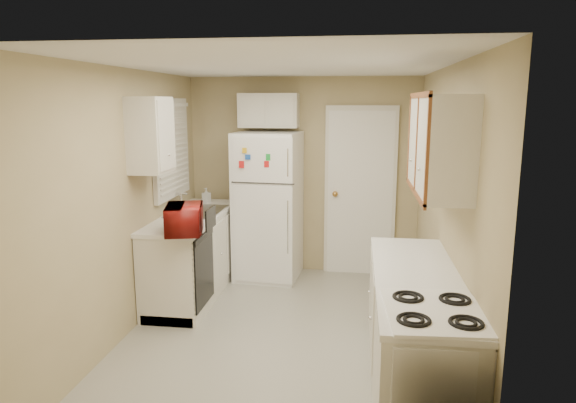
# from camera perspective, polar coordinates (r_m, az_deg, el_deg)

# --- Properties ---
(floor) EXTENTS (3.80, 3.80, 0.00)m
(floor) POSITION_cam_1_polar(r_m,az_deg,el_deg) (4.88, -0.82, -14.54)
(floor) COLOR #B9B7AD
(floor) RESTS_ON ground
(ceiling) EXTENTS (3.80, 3.80, 0.00)m
(ceiling) POSITION_cam_1_polar(r_m,az_deg,el_deg) (4.41, -0.91, 14.88)
(ceiling) COLOR white
(ceiling) RESTS_ON floor
(wall_left) EXTENTS (3.80, 3.80, 0.00)m
(wall_left) POSITION_cam_1_polar(r_m,az_deg,el_deg) (4.90, -17.29, -0.11)
(wall_left) COLOR tan
(wall_left) RESTS_ON floor
(wall_right) EXTENTS (3.80, 3.80, 0.00)m
(wall_right) POSITION_cam_1_polar(r_m,az_deg,el_deg) (4.50, 17.05, -1.05)
(wall_right) COLOR tan
(wall_right) RESTS_ON floor
(wall_back) EXTENTS (2.80, 2.80, 0.00)m
(wall_back) POSITION_cam_1_polar(r_m,az_deg,el_deg) (6.35, 1.71, 2.85)
(wall_back) COLOR tan
(wall_back) RESTS_ON floor
(wall_front) EXTENTS (2.80, 2.80, 0.00)m
(wall_front) POSITION_cam_1_polar(r_m,az_deg,el_deg) (2.69, -7.00, -8.70)
(wall_front) COLOR tan
(wall_front) RESTS_ON floor
(left_counter) EXTENTS (0.60, 1.80, 0.90)m
(left_counter) POSITION_cam_1_polar(r_m,az_deg,el_deg) (5.78, -10.38, -5.79)
(left_counter) COLOR silver
(left_counter) RESTS_ON floor
(dishwasher) EXTENTS (0.03, 0.58, 0.72)m
(dishwasher) POSITION_cam_1_polar(r_m,az_deg,el_deg) (5.13, -9.38, -7.44)
(dishwasher) COLOR black
(dishwasher) RESTS_ON floor
(sink) EXTENTS (0.54, 0.74, 0.16)m
(sink) POSITION_cam_1_polar(r_m,az_deg,el_deg) (5.81, -10.07, -1.49)
(sink) COLOR gray
(sink) RESTS_ON left_counter
(microwave) EXTENTS (0.53, 0.38, 0.32)m
(microwave) POSITION_cam_1_polar(r_m,az_deg,el_deg) (4.84, -11.44, -1.76)
(microwave) COLOR maroon
(microwave) RESTS_ON left_counter
(soap_bottle) EXTENTS (0.10, 0.11, 0.18)m
(soap_bottle) POSITION_cam_1_polar(r_m,az_deg,el_deg) (6.30, -9.07, 0.81)
(soap_bottle) COLOR white
(soap_bottle) RESTS_ON left_counter
(window_blinds) EXTENTS (0.10, 0.98, 1.08)m
(window_blinds) POSITION_cam_1_polar(r_m,az_deg,el_deg) (5.78, -12.78, 5.77)
(window_blinds) COLOR silver
(window_blinds) RESTS_ON wall_left
(upper_cabinet_left) EXTENTS (0.30, 0.45, 0.70)m
(upper_cabinet_left) POSITION_cam_1_polar(r_m,az_deg,el_deg) (4.96, -15.03, 7.15)
(upper_cabinet_left) COLOR silver
(upper_cabinet_left) RESTS_ON wall_left
(refrigerator) EXTENTS (0.78, 0.76, 1.76)m
(refrigerator) POSITION_cam_1_polar(r_m,az_deg,el_deg) (6.13, -2.20, -0.50)
(refrigerator) COLOR white
(refrigerator) RESTS_ON floor
(cabinet_over_fridge) EXTENTS (0.70, 0.30, 0.40)m
(cabinet_over_fridge) POSITION_cam_1_polar(r_m,az_deg,el_deg) (6.19, -2.14, 10.07)
(cabinet_over_fridge) COLOR silver
(cabinet_over_fridge) RESTS_ON wall_back
(interior_door) EXTENTS (0.86, 0.06, 2.08)m
(interior_door) POSITION_cam_1_polar(r_m,az_deg,el_deg) (6.30, 8.00, 1.03)
(interior_door) COLOR white
(interior_door) RESTS_ON floor
(right_counter) EXTENTS (0.60, 2.00, 0.90)m
(right_counter) POSITION_cam_1_polar(r_m,az_deg,el_deg) (3.94, 13.85, -14.15)
(right_counter) COLOR silver
(right_counter) RESTS_ON floor
(stove) EXTENTS (0.61, 0.73, 0.85)m
(stove) POSITION_cam_1_polar(r_m,az_deg,el_deg) (3.38, 15.58, -19.24)
(stove) COLOR white
(stove) RESTS_ON floor
(upper_cabinet_right) EXTENTS (0.30, 1.20, 0.70)m
(upper_cabinet_right) POSITION_cam_1_polar(r_m,az_deg,el_deg) (3.90, 16.52, 6.11)
(upper_cabinet_right) COLOR silver
(upper_cabinet_right) RESTS_ON wall_right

